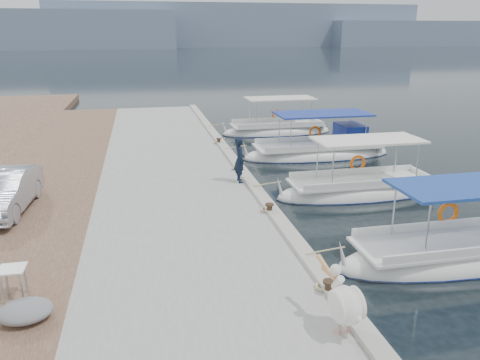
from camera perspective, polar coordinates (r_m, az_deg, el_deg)
The scene contains 15 objects.
ground at distance 14.19m, azimuth 6.55°, elevation -8.00°, with size 400.00×400.00×0.00m, color black.
concrete_quay at distance 18.12m, azimuth -7.50°, elevation -1.42°, with size 6.00×40.00×0.50m, color gray.
quay_curb at distance 18.42m, azimuth 1.11°, elevation 0.06°, with size 0.44×40.00×0.12m, color #ADAA9A.
cobblestone_strip at distance 18.48m, azimuth -23.14°, elevation -2.36°, with size 4.00×40.00×0.50m, color brown.
distant_hills at distance 216.27m, azimuth -3.06°, elevation 17.93°, with size 330.00×60.00×18.00m.
fishing_caique_b at distance 14.56m, azimuth 24.96°, elevation -8.41°, with size 7.21×2.19×2.83m.
fishing_caique_c at distance 18.97m, azimuth 14.42°, elevation -1.37°, with size 6.85×2.11×2.83m.
fishing_caique_d at distance 24.48m, azimuth 9.60°, elevation 3.33°, with size 7.86×2.56×2.83m.
fishing_caique_e at distance 29.80m, azimuth 4.52°, elevation 5.94°, with size 7.02×2.36×2.83m.
mooring_bollards at distance 15.14m, azimuth 3.61°, elevation -3.39°, with size 0.28×20.28×0.33m.
pelican at distance 9.48m, azimuth 12.67°, elevation -14.37°, with size 0.67×1.63×1.26m.
fisherman at distance 18.09m, azimuth -0.04°, elevation 2.49°, with size 0.65×0.43×1.79m, color black.
parked_car at distance 16.95m, azimuth -26.82°, elevation -1.27°, with size 1.43×4.10×1.35m, color #A2ABBA.
tarp_bundle at distance 10.77m, azimuth -24.73°, elevation -14.31°, with size 1.10×0.90×0.40m, color slate.
folding_table at distance 11.48m, azimuth -25.93°, elevation -10.57°, with size 0.55×0.55×0.73m.
Camera 1 is at (-4.19, -12.11, 6.09)m, focal length 35.00 mm.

